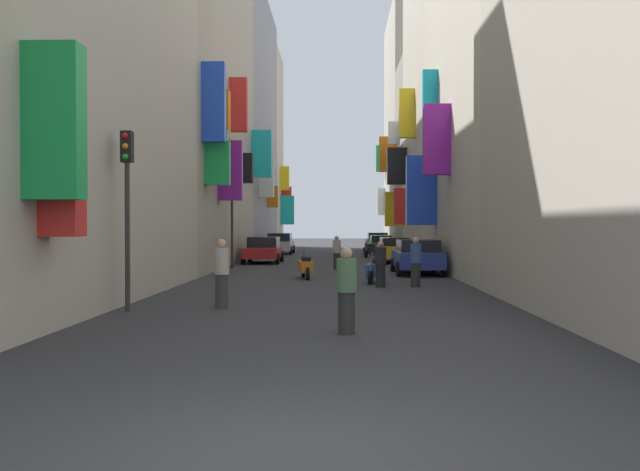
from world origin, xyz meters
The scene contains 25 objects.
ground_plane centered at (0.00, 30.00, 0.00)m, with size 140.00×140.00×0.00m, color #2D2D30.
building_left_mid_a centered at (-7.97, 21.69, 9.97)m, with size 7.03×3.81×19.99m.
building_left_mid_b centered at (-7.99, 30.18, 8.59)m, with size 7.26×13.17×17.21m.
building_left_mid_c centered at (-8.00, 44.94, 9.75)m, with size 7.02×16.35×19.52m.
building_left_far centered at (-7.98, 56.56, 9.09)m, with size 7.29×6.88×18.23m.
building_right_mid_a centered at (7.99, 22.16, 8.35)m, with size 7.39×13.50×16.73m.
building_right_mid_b centered at (7.99, 34.93, 10.32)m, with size 7.33×12.03×20.67m.
building_right_mid_c centered at (7.99, 44.13, 7.10)m, with size 7.38×6.38×14.20m.
building_right_far centered at (7.99, 53.66, 10.46)m, with size 6.89×12.69×20.94m.
parked_car_green centered at (3.59, 43.05, 0.71)m, with size 1.84×4.00×1.34m.
parked_car_silver centered at (-3.78, 42.29, 0.78)m, with size 2.00×4.27×1.50m.
parked_car_yellow centered at (3.59, 31.17, 0.74)m, with size 1.84×4.41×1.39m.
parked_car_red centered at (-3.65, 30.59, 0.75)m, with size 2.00×3.99×1.43m.
parked_car_grey centered at (3.73, 49.53, 0.77)m, with size 1.95×4.04×1.47m.
parked_car_blue centered at (3.84, 22.44, 0.77)m, with size 2.00×4.40×1.46m.
scooter_black centered at (2.46, 36.82, 0.46)m, with size 0.77×1.80×1.13m.
scooter_blue centered at (1.83, 18.05, 0.46)m, with size 0.76×1.89×1.13m.
scooter_orange centered at (-0.80, 19.89, 0.46)m, with size 0.63×1.99×1.13m.
pedestrian_crossing centered at (-2.44, 10.65, 0.86)m, with size 0.44×0.44×1.73m.
pedestrian_near_left centered at (0.41, 25.29, 0.78)m, with size 0.53×0.53×1.58m.
pedestrian_near_right centered at (0.64, 6.71, 0.82)m, with size 0.47×0.47×1.65m.
pedestrian_mid_street centered at (1.90, 16.30, 0.76)m, with size 0.47×0.47×1.54m.
pedestrian_far_away centered at (3.08, 16.47, 0.83)m, with size 0.45×0.45×1.67m.
traffic_light_near_corner centered at (-4.62, 25.83, 3.11)m, with size 0.26×0.34×4.60m.
traffic_light_far_corner centered at (-4.57, 9.89, 2.94)m, with size 0.26×0.34×4.32m.
Camera 1 is at (0.49, -5.86, 2.06)m, focal length 37.26 mm.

